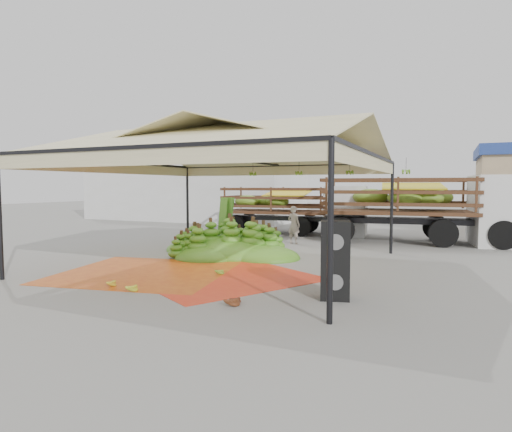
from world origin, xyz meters
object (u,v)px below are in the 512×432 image
at_px(truck_left, 300,204).
at_px(banana_heap, 231,238).
at_px(speaker_stack, 335,260).
at_px(vendor, 294,225).
at_px(truck_right, 431,202).

bearing_deg(truck_left, banana_heap, -97.51).
xyz_separation_m(speaker_stack, vendor, (-3.46, 7.42, -0.04)).
relative_size(banana_heap, truck_right, 0.65).
bearing_deg(speaker_stack, banana_heap, 122.06).
bearing_deg(truck_right, vendor, -161.08).
height_order(speaker_stack, vendor, speaker_stack).
distance_m(banana_heap, vendor, 3.50).
distance_m(vendor, truck_right, 5.50).
relative_size(banana_heap, speaker_stack, 3.34).
distance_m(speaker_stack, truck_left, 11.58).
xyz_separation_m(banana_heap, truck_right, (5.82, 5.79, 1.07)).
distance_m(banana_heap, speaker_stack, 6.02).
distance_m(speaker_stack, truck_right, 9.98).
bearing_deg(truck_left, truck_right, -15.26).
relative_size(banana_heap, truck_left, 0.77).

